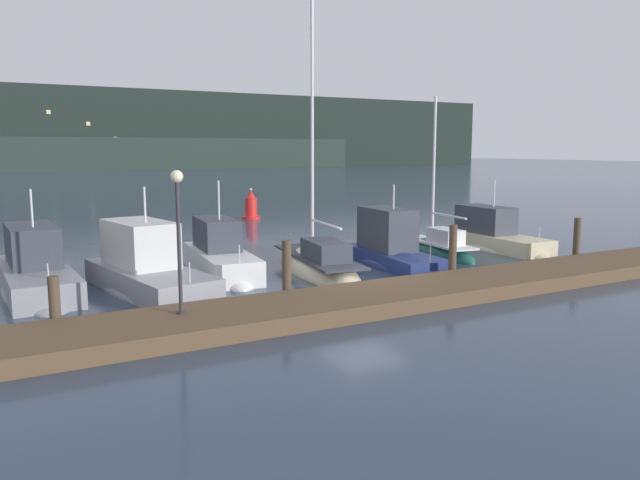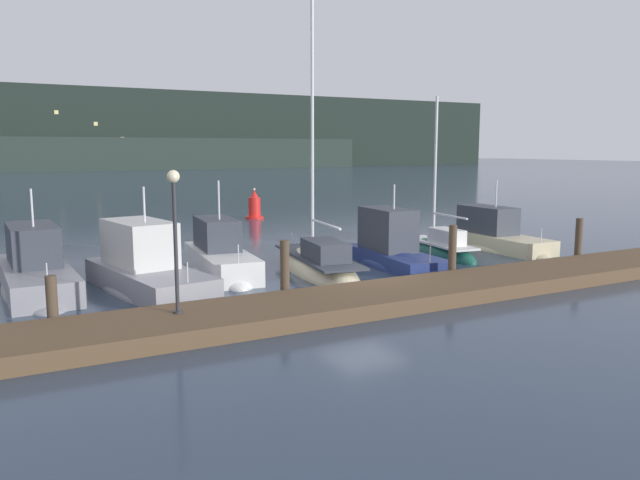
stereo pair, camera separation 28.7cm
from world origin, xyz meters
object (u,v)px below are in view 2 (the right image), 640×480
motorboat_berth_3 (221,264)px  motorboat_berth_7 (494,241)px  sailboat_berth_6 (439,252)px  sailboat_berth_4 (318,269)px  channel_buoy (255,207)px  motorboat_berth_1 (37,277)px  motorboat_berth_2 (147,277)px  dock_lamppost (175,217)px  motorboat_berth_5 (393,256)px

motorboat_berth_3 → motorboat_berth_7: (13.25, -0.45, -0.01)m
motorboat_berth_3 → sailboat_berth_6: (9.80, -0.65, -0.23)m
sailboat_berth_4 → channel_buoy: sailboat_berth_4 is taller
channel_buoy → motorboat_berth_1: bearing=-131.9°
motorboat_berth_2 → motorboat_berth_7: bearing=3.6°
sailboat_berth_6 → dock_lamppost: size_ratio=2.06×
motorboat_berth_1 → channel_buoy: motorboat_berth_1 is taller
motorboat_berth_2 → channel_buoy: bearing=57.8°
motorboat_berth_5 → sailboat_berth_6: size_ratio=0.82×
motorboat_berth_3 → sailboat_berth_6: 9.83m
motorboat_berth_3 → dock_lamppost: (-3.42, -6.39, 2.56)m
motorboat_berth_1 → motorboat_berth_2: 3.64m
channel_buoy → dock_lamppost: (-11.65, -22.83, 2.16)m
motorboat_berth_5 → motorboat_berth_1: bearing=171.4°
motorboat_berth_5 → dock_lamppost: size_ratio=1.69×
motorboat_berth_5 → sailboat_berth_6: (3.16, 1.00, -0.25)m
motorboat_berth_2 → motorboat_berth_3: motorboat_berth_3 is taller
motorboat_berth_1 → channel_buoy: 21.68m
motorboat_berth_1 → motorboat_berth_5: (12.87, -1.95, -0.06)m
sailboat_berth_6 → motorboat_berth_7: bearing=3.3°
dock_lamppost → motorboat_berth_3: bearing=61.8°
motorboat_berth_2 → motorboat_berth_7: motorboat_berth_2 is taller
dock_lamppost → channel_buoy: bearing=63.0°
motorboat_berth_7 → dock_lamppost: size_ratio=1.79×
channel_buoy → dock_lamppost: 25.72m
motorboat_berth_1 → channel_buoy: bearing=48.1°
sailboat_berth_6 → motorboat_berth_3: bearing=176.2°
motorboat_berth_7 → channel_buoy: (-5.01, 16.89, 0.42)m
sailboat_berth_6 → motorboat_berth_1: bearing=176.6°
sailboat_berth_4 → sailboat_berth_6: sailboat_berth_4 is taller
sailboat_berth_6 → motorboat_berth_2: bearing=-176.3°
channel_buoy → dock_lamppost: bearing=-117.0°
sailboat_berth_4 → channel_buoy: (4.90, 17.91, 0.64)m
motorboat_berth_2 → motorboat_berth_7: (16.30, 1.03, -0.11)m
motorboat_berth_1 → motorboat_berth_2: (3.18, -1.78, 0.03)m
motorboat_berth_5 → channel_buoy: size_ratio=3.04×
motorboat_berth_5 → motorboat_berth_7: motorboat_berth_5 is taller
motorboat_berth_7 → motorboat_berth_1: bearing=177.8°
motorboat_berth_2 → sailboat_berth_4: sailboat_berth_4 is taller
motorboat_berth_2 → motorboat_berth_5: bearing=-1.0°
motorboat_berth_7 → channel_buoy: size_ratio=3.21×
motorboat_berth_1 → sailboat_berth_4: 9.74m
channel_buoy → dock_lamppost: dock_lamppost is taller
channel_buoy → motorboat_berth_3: bearing=-116.6°
sailboat_berth_6 → dock_lamppost: (-13.22, -5.74, 2.80)m
motorboat_berth_1 → motorboat_berth_5: motorboat_berth_1 is taller
motorboat_berth_5 → channel_buoy: 18.16m
motorboat_berth_5 → dock_lamppost: (-10.06, -4.74, 2.55)m
motorboat_berth_2 → motorboat_berth_7: 16.34m
motorboat_berth_3 → dock_lamppost: 7.68m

